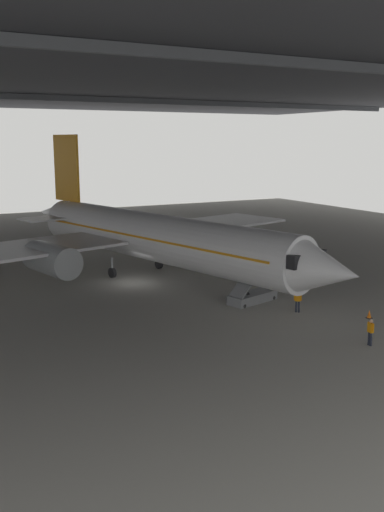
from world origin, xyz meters
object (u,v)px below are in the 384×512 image
boarding_stairs (253,292)px  crew_worker_by_stairs (298,300)px  airplane_main (152,237)px  crew_worker_near_nose (370,331)px  traffic_cone_orange (369,314)px

boarding_stairs → crew_worker_by_stairs: boarding_stairs is taller
boarding_stairs → crew_worker_by_stairs: size_ratio=2.99×
airplane_main → boarding_stairs: airplane_main is taller
airplane_main → boarding_stairs: size_ratio=8.22×
airplane_main → crew_worker_near_nose: airplane_main is taller
traffic_cone_orange → crew_worker_near_nose: bearing=-134.5°
boarding_stairs → airplane_main: bearing=108.3°
airplane_main → crew_worker_by_stairs: 15.41m
boarding_stairs → traffic_cone_orange: (4.75, -7.13, -0.46)m
airplane_main → boarding_stairs: (3.52, -10.67, -2.90)m
boarding_stairs → crew_worker_near_nose: (0.88, -11.06, 0.17)m
airplane_main → crew_worker_near_nose: bearing=-78.5°
boarding_stairs → traffic_cone_orange: boarding_stairs is taller
crew_worker_near_nose → traffic_cone_orange: 5.55m
airplane_main → boarding_stairs: 11.60m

